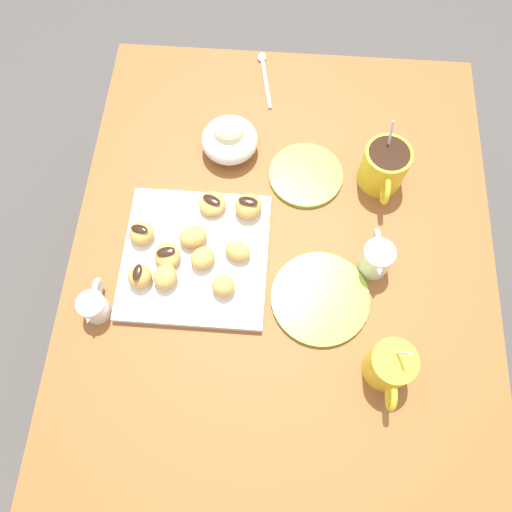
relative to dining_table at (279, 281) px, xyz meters
The scene contains 26 objects.
ground_plane 0.60m from the dining_table, ahead, with size 8.00×8.00×0.00m, color #514C47.
dining_table is the anchor object (origin of this frame).
pastry_plate_square 0.22m from the dining_table, 87.42° to the right, with size 0.28×0.28×0.02m, color silver.
coffee_mug_yellow_left 0.33m from the dining_table, 135.54° to the left, with size 0.13×0.09×0.15m.
coffee_mug_yellow_right 0.33m from the dining_table, 43.77° to the left, with size 0.12×0.08×0.13m.
cream_pitcher_white 0.24m from the dining_table, 89.55° to the left, with size 0.10×0.06×0.07m.
ice_cream_bowl 0.33m from the dining_table, 153.66° to the right, with size 0.12×0.12×0.09m.
chocolate_sauce_pitcher 0.40m from the dining_table, 69.44° to the right, with size 0.09×0.05×0.06m.
saucer_lime_left 0.24m from the dining_table, 168.37° to the left, with size 0.16×0.16×0.01m, color #9EC633.
saucer_lime_right 0.17m from the dining_table, 45.48° to the left, with size 0.19×0.19×0.01m, color #9EC633.
loose_spoon_near_saucer 0.49m from the dining_table, behind, with size 0.16×0.04×0.01m.
beignet_0 0.20m from the dining_table, 142.74° to the right, with size 0.05×0.06×0.04m, color #DBA351.
chocolate_drizzle_0 0.22m from the dining_table, 142.74° to the right, with size 0.04×0.02×0.01m, color black.
beignet_1 0.32m from the dining_table, 75.93° to the right, with size 0.05×0.04×0.04m, color #DBA351.
chocolate_drizzle_1 0.33m from the dining_table, 75.93° to the right, with size 0.03×0.02×0.01m, color black.
beignet_2 0.32m from the dining_table, 94.88° to the right, with size 0.05×0.05×0.04m, color #DBA351.
chocolate_drizzle_2 0.33m from the dining_table, 94.88° to the right, with size 0.03×0.02×0.01m, color black.
beignet_3 0.20m from the dining_table, 55.83° to the right, with size 0.04×0.04×0.04m, color #DBA351.
beignet_4 0.23m from the dining_table, 124.34° to the right, with size 0.05×0.05×0.03m, color #DBA351.
chocolate_drizzle_4 0.25m from the dining_table, 124.34° to the right, with size 0.04×0.02×0.01m, color black.
beignet_5 0.24m from the dining_table, 97.81° to the right, with size 0.06×0.05×0.04m, color #DBA351.
beignet_6 0.27m from the dining_table, 85.25° to the right, with size 0.05×0.06×0.03m, color #DBA351.
chocolate_drizzle_6 0.28m from the dining_table, 85.25° to the right, with size 0.04×0.02×0.01m, color black.
beignet_7 0.18m from the dining_table, 91.74° to the right, with size 0.05×0.04×0.03m, color #DBA351.
beignet_8 0.22m from the dining_table, 82.40° to the right, with size 0.05×0.04×0.04m, color #DBA351.
beignet_9 0.28m from the dining_table, 73.66° to the right, with size 0.05×0.04×0.04m, color #DBA351.
Camera 1 is at (0.38, -0.02, 1.64)m, focal length 35.14 mm.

